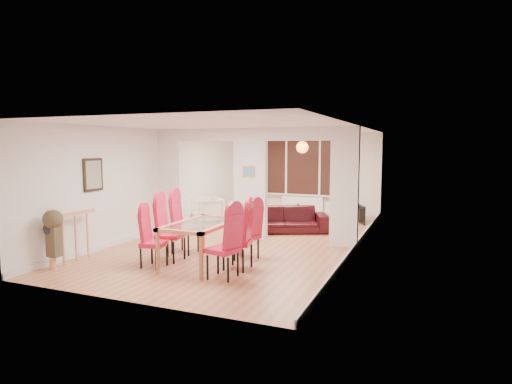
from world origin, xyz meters
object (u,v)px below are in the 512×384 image
Objects in this scene: dining_chair_la at (154,239)px; sofa at (284,219)px; armchair at (207,210)px; television at (357,214)px; dining_chair_rb at (238,238)px; coffee_table at (302,217)px; dining_chair_rc at (246,232)px; bowl at (305,212)px; dining_chair_lc at (185,225)px; dining_chair_ra at (223,245)px; bottle at (298,208)px; dining_chair_lb at (170,231)px; dining_table at (202,243)px; person at (249,192)px.

dining_chair_la is 4.13m from sofa.
armchair reaches higher than television.
dining_chair_rb is 4.86m from armchair.
coffee_table is (-0.02, 1.73, -0.20)m from sofa.
dining_chair_la is 1.52m from dining_chair_rb.
bowl is at bearing 106.45° from dining_chair_rc.
dining_chair_lc reaches higher than coffee_table.
dining_chair_lc is 1.16× the size of coffee_table.
dining_chair_ra is 1.23× the size of television.
dining_chair_rc is 3.79× the size of bottle.
television is (1.22, 6.10, -0.30)m from dining_chair_ra.
coffee_table is at bearing 68.65° from dining_chair_lb.
sofa is 2.40× the size of television.
dining_chair_ra is (1.44, -0.11, 0.06)m from dining_chair_la.
sofa reaches higher than coffee_table.
dining_table is at bearing -120.52° from dining_chair_rc.
bottle is (-0.45, 5.84, -0.19)m from dining_chair_ra.
person is at bearing 89.29° from dining_chair_lc.
sofa is 9.80× the size of bowl.
dining_table is 2.16× the size of armchair.
dining_chair_rc is at bearing -85.71° from bottle.
bottle is (1.61, -0.05, -0.39)m from person.
dining_chair_rc reaches higher than dining_chair_la.
bottle is (2.33, 1.29, 0.02)m from armchair.
dining_chair_la is 1.11× the size of television.
dining_chair_la is 0.46× the size of sofa.
bottle is (-0.13, 0.04, 0.26)m from coffee_table.
person is at bearing 178.17° from bottle.
television is 0.91× the size of coffee_table.
dining_chair_rb is 5.66m from television.
person is at bearing 69.41° from television.
sofa is 7.79× the size of bottle.
dining_chair_ra is at bearing 31.63° from person.
armchair is (-2.78, 4.55, -0.21)m from dining_chair_ra.
bowl is at bearing 103.20° from person.
armchair is (-1.36, 3.95, -0.22)m from dining_chair_lb.
dining_chair_rc reaches higher than armchair.
dining_chair_rc is at bearing 15.97° from dining_chair_lb.
person is 1.85m from coffee_table.
television is (2.66, 5.99, -0.25)m from dining_chair_la.
dining_chair_lc reaches higher than sofa.
dining_chair_lb reaches higher than bowl.
bottle is (-0.35, 4.61, -0.16)m from dining_chair_rc.
bottle is at bearing 109.00° from dining_chair_rc.
television is 4.09× the size of bowl.
person reaches higher than bottle.
dining_chair_rb reaches higher than coffee_table.
television reaches higher than bowl.
person is (-1.33, 5.28, 0.37)m from dining_table.
sofa is at bearing -85.07° from bottle.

